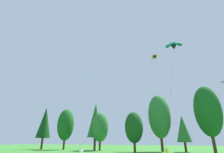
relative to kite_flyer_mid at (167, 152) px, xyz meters
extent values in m
cylinder|color=#472D19|center=(-39.55, 18.91, 0.68)|extent=(0.63, 0.63, 3.34)
cone|color=#0F3D14|center=(-39.55, 18.91, 7.10)|extent=(4.42, 4.42, 9.50)
cylinder|color=#472D19|center=(-31.44, 19.27, 0.49)|extent=(0.59, 0.59, 2.95)
ellipsoid|color=#19561E|center=(-31.44, 19.27, 6.16)|extent=(4.98, 4.98, 9.23)
cylinder|color=#472D19|center=(-21.86, 20.58, 0.71)|extent=(0.63, 0.63, 3.39)
cone|color=#236628|center=(-21.86, 20.58, 7.23)|extent=(4.47, 4.47, 9.65)
cylinder|color=#472D19|center=(-19.36, 18.85, 0.27)|extent=(0.55, 0.55, 2.51)
ellipsoid|color=#2D7033|center=(-19.36, 18.85, 5.09)|extent=(4.50, 4.50, 7.85)
cylinder|color=#472D19|center=(-8.74, 15.37, 0.13)|extent=(0.53, 0.53, 2.24)
ellipsoid|color=#144719|center=(-8.74, 15.37, 4.45)|extent=(4.22, 4.22, 7.02)
cylinder|color=#472D19|center=(-3.41, 20.64, 0.75)|extent=(0.64, 0.64, 3.47)
ellipsoid|color=#2D7033|center=(-3.41, 20.64, 7.41)|extent=(5.53, 5.53, 10.85)
cylinder|color=#472D19|center=(1.79, 20.75, 0.09)|extent=(0.52, 0.52, 2.15)
cone|color=#2D7033|center=(1.79, 20.75, 4.21)|extent=(3.42, 3.42, 6.11)
cylinder|color=#472D19|center=(7.60, 19.96, 0.86)|extent=(0.66, 0.66, 3.70)
ellipsoid|color=#19561E|center=(7.60, 19.96, 7.97)|extent=(5.78, 5.78, 11.57)
cube|color=white|center=(-8.53, -7.02, 0.15)|extent=(0.27, 0.40, 0.60)
sphere|color=tan|center=(-8.53, -7.02, 0.59)|extent=(0.22, 0.22, 0.22)
cylinder|color=white|center=(-8.51, -7.26, 0.31)|extent=(0.53, 0.13, 0.35)
cylinder|color=white|center=(-8.55, -6.79, 0.31)|extent=(0.53, 0.13, 0.35)
cube|color=yellow|center=(0.00, 0.00, 0.15)|extent=(0.39, 0.45, 0.60)
sphere|color=tan|center=(0.00, 0.00, 0.59)|extent=(0.22, 0.22, 0.22)
cylinder|color=yellow|center=(-0.11, -0.21, 0.18)|extent=(0.21, 0.17, 0.57)
cylinder|color=yellow|center=(0.11, 0.21, 0.18)|extent=(0.21, 0.17, 0.57)
ellipsoid|color=red|center=(-2.01, 12.32, 20.31)|extent=(1.49, 1.42, 0.68)
ellipsoid|color=yellow|center=(-1.39, 11.89, 20.10)|extent=(0.87, 0.94, 0.77)
ellipsoid|color=yellow|center=(-2.63, 12.76, 20.10)|extent=(0.90, 0.93, 0.77)
cone|color=black|center=(-1.97, 12.39, 19.84)|extent=(0.94, 0.94, 0.58)
cylinder|color=black|center=(-5.42, 2.67, 10.09)|extent=(6.93, 19.46, 18.93)
ellipsoid|color=teal|center=(2.53, 12.36, 22.54)|extent=(2.26, 1.45, 0.92)
ellipsoid|color=#0F666B|center=(3.86, 12.52, 22.16)|extent=(1.33, 1.15, 1.14)
ellipsoid|color=#0F666B|center=(1.19, 12.21, 22.16)|extent=(1.17, 1.13, 1.14)
cone|color=black|center=(2.51, 12.47, 21.71)|extent=(1.34, 1.34, 1.03)
cylinder|color=black|center=(1.18, 6.28, 10.70)|extent=(2.69, 12.40, 21.00)
camera|label=1|loc=(3.00, -25.06, 1.36)|focal=27.52mm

